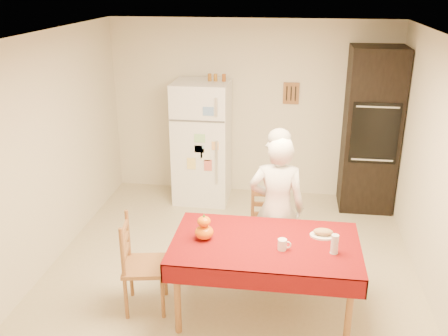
% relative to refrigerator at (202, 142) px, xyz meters
% --- Properties ---
extents(floor, '(4.50, 4.50, 0.00)m').
position_rel_refrigerator_xyz_m(floor, '(0.65, -1.88, -0.85)').
color(floor, tan).
rests_on(floor, ground).
extents(room_shell, '(4.02, 4.52, 2.51)m').
position_rel_refrigerator_xyz_m(room_shell, '(0.65, -1.88, 0.77)').
color(room_shell, beige).
rests_on(room_shell, ground).
extents(refrigerator, '(0.75, 0.74, 1.70)m').
position_rel_refrigerator_xyz_m(refrigerator, '(0.00, 0.00, 0.00)').
color(refrigerator, white).
rests_on(refrigerator, floor).
extents(oven_cabinet, '(0.70, 0.62, 2.20)m').
position_rel_refrigerator_xyz_m(oven_cabinet, '(2.28, 0.05, 0.25)').
color(oven_cabinet, black).
rests_on(oven_cabinet, floor).
extents(dining_table, '(1.70, 1.00, 0.76)m').
position_rel_refrigerator_xyz_m(dining_table, '(1.05, -2.54, -0.16)').
color(dining_table, brown).
rests_on(dining_table, floor).
extents(chair_far, '(0.44, 0.42, 0.95)m').
position_rel_refrigerator_xyz_m(chair_far, '(1.04, -1.75, -0.34)').
color(chair_far, brown).
rests_on(chair_far, floor).
extents(chair_left, '(0.47, 0.48, 0.95)m').
position_rel_refrigerator_xyz_m(chair_left, '(-0.14, -2.62, -0.34)').
color(chair_left, brown).
rests_on(chair_left, floor).
extents(seated_woman, '(0.58, 0.38, 1.59)m').
position_rel_refrigerator_xyz_m(seated_woman, '(1.12, -1.89, -0.06)').
color(seated_woman, silver).
rests_on(seated_woman, floor).
extents(coffee_mug, '(0.08, 0.08, 0.10)m').
position_rel_refrigerator_xyz_m(coffee_mug, '(1.20, -2.65, -0.04)').
color(coffee_mug, white).
rests_on(coffee_mug, dining_table).
extents(pumpkin_lower, '(0.17, 0.17, 0.13)m').
position_rel_refrigerator_xyz_m(pumpkin_lower, '(0.49, -2.55, -0.02)').
color(pumpkin_lower, '#E43D05').
rests_on(pumpkin_lower, dining_table).
extents(pumpkin_upper, '(0.12, 0.12, 0.09)m').
position_rel_refrigerator_xyz_m(pumpkin_upper, '(0.49, -2.55, 0.09)').
color(pumpkin_upper, '#CE3F04').
rests_on(pumpkin_upper, pumpkin_lower).
extents(wine_glass, '(0.07, 0.07, 0.18)m').
position_rel_refrigerator_xyz_m(wine_glass, '(1.65, -2.65, -0.00)').
color(wine_glass, silver).
rests_on(wine_glass, dining_table).
extents(bread_plate, '(0.24, 0.24, 0.02)m').
position_rel_refrigerator_xyz_m(bread_plate, '(1.57, -2.36, -0.08)').
color(bread_plate, white).
rests_on(bread_plate, dining_table).
extents(bread_loaf, '(0.18, 0.10, 0.06)m').
position_rel_refrigerator_xyz_m(bread_loaf, '(1.57, -2.36, -0.04)').
color(bread_loaf, tan).
rests_on(bread_loaf, bread_plate).
extents(spice_jar_left, '(0.05, 0.05, 0.10)m').
position_rel_refrigerator_xyz_m(spice_jar_left, '(0.11, 0.05, 0.90)').
color(spice_jar_left, brown).
rests_on(spice_jar_left, refrigerator).
extents(spice_jar_mid, '(0.05, 0.05, 0.10)m').
position_rel_refrigerator_xyz_m(spice_jar_mid, '(0.19, 0.05, 0.90)').
color(spice_jar_mid, '#99621B').
rests_on(spice_jar_mid, refrigerator).
extents(spice_jar_right, '(0.05, 0.05, 0.10)m').
position_rel_refrigerator_xyz_m(spice_jar_right, '(0.30, 0.05, 0.90)').
color(spice_jar_right, brown).
rests_on(spice_jar_right, refrigerator).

